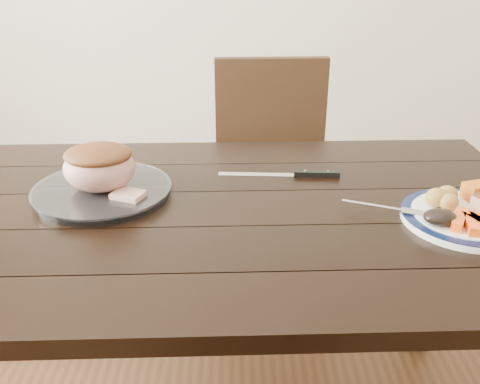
{
  "coord_description": "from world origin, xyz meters",
  "views": [
    {
      "loc": [
        0.08,
        -1.11,
        1.31
      ],
      "look_at": [
        0.08,
        -0.02,
        0.8
      ],
      "focal_mm": 40.0,
      "sensor_mm": 36.0,
      "label": 1
    }
  ],
  "objects_px": {
    "dinner_plate": "(466,218)",
    "serving_platter": "(102,192)",
    "roast_joint": "(99,168)",
    "carving_knife": "(302,174)",
    "dining_table": "(207,242)",
    "chair_far": "(272,173)",
    "fork": "(388,209)"
  },
  "relations": [
    {
      "from": "dinner_plate",
      "to": "serving_platter",
      "type": "height_order",
      "value": "serving_platter"
    },
    {
      "from": "roast_joint",
      "to": "carving_knife",
      "type": "distance_m",
      "value": 0.52
    },
    {
      "from": "dining_table",
      "to": "chair_far",
      "type": "bearing_deg",
      "value": 74.65
    },
    {
      "from": "fork",
      "to": "dinner_plate",
      "type": "bearing_deg",
      "value": 12.96
    },
    {
      "from": "dining_table",
      "to": "chair_far",
      "type": "distance_m",
      "value": 0.78
    },
    {
      "from": "dinner_plate",
      "to": "dining_table",
      "type": "bearing_deg",
      "value": 173.31
    },
    {
      "from": "dining_table",
      "to": "fork",
      "type": "relative_size",
      "value": 9.47
    },
    {
      "from": "carving_knife",
      "to": "roast_joint",
      "type": "bearing_deg",
      "value": -163.97
    },
    {
      "from": "dining_table",
      "to": "dinner_plate",
      "type": "height_order",
      "value": "dinner_plate"
    },
    {
      "from": "chair_far",
      "to": "fork",
      "type": "distance_m",
      "value": 0.85
    },
    {
      "from": "fork",
      "to": "roast_joint",
      "type": "xyz_separation_m",
      "value": [
        -0.67,
        0.11,
        0.05
      ]
    },
    {
      "from": "serving_platter",
      "to": "fork",
      "type": "distance_m",
      "value": 0.68
    },
    {
      "from": "fork",
      "to": "serving_platter",
      "type": "bearing_deg",
      "value": -168.09
    },
    {
      "from": "dinner_plate",
      "to": "serving_platter",
      "type": "distance_m",
      "value": 0.85
    },
    {
      "from": "roast_joint",
      "to": "chair_far",
      "type": "bearing_deg",
      "value": 55.62
    },
    {
      "from": "serving_platter",
      "to": "roast_joint",
      "type": "distance_m",
      "value": 0.06
    },
    {
      "from": "serving_platter",
      "to": "carving_knife",
      "type": "distance_m",
      "value": 0.51
    },
    {
      "from": "chair_far",
      "to": "carving_knife",
      "type": "distance_m",
      "value": 0.6
    },
    {
      "from": "chair_far",
      "to": "carving_knife",
      "type": "height_order",
      "value": "chair_far"
    },
    {
      "from": "carving_knife",
      "to": "fork",
      "type": "bearing_deg",
      "value": -51.16
    },
    {
      "from": "dining_table",
      "to": "dinner_plate",
      "type": "bearing_deg",
      "value": -6.69
    },
    {
      "from": "fork",
      "to": "dining_table",
      "type": "bearing_deg",
      "value": -164.56
    },
    {
      "from": "fork",
      "to": "roast_joint",
      "type": "bearing_deg",
      "value": -168.09
    },
    {
      "from": "dining_table",
      "to": "fork",
      "type": "distance_m",
      "value": 0.43
    },
    {
      "from": "dining_table",
      "to": "fork",
      "type": "height_order",
      "value": "fork"
    },
    {
      "from": "chair_far",
      "to": "fork",
      "type": "height_order",
      "value": "chair_far"
    },
    {
      "from": "dinner_plate",
      "to": "roast_joint",
      "type": "bearing_deg",
      "value": 170.72
    },
    {
      "from": "dinner_plate",
      "to": "fork",
      "type": "relative_size",
      "value": 1.64
    },
    {
      "from": "dining_table",
      "to": "fork",
      "type": "xyz_separation_m",
      "value": [
        0.41,
        -0.04,
        0.11
      ]
    },
    {
      "from": "dining_table",
      "to": "roast_joint",
      "type": "bearing_deg",
      "value": 165.0
    },
    {
      "from": "carving_knife",
      "to": "serving_platter",
      "type": "bearing_deg",
      "value": -163.97
    },
    {
      "from": "fork",
      "to": "carving_knife",
      "type": "bearing_deg",
      "value": 147.55
    }
  ]
}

